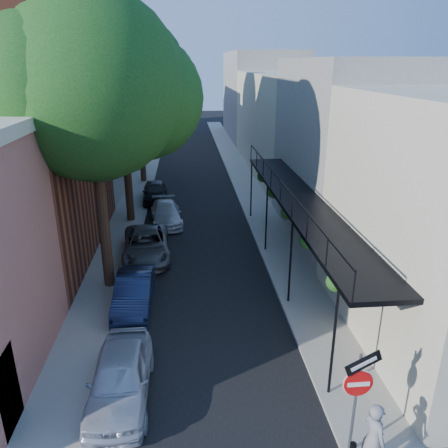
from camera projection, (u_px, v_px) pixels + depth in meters
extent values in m
cube|color=black|center=(192.00, 172.00, 37.22)|extent=(6.00, 64.00, 0.01)
cube|color=gray|center=(144.00, 172.00, 36.87)|extent=(2.00, 64.00, 0.12)
cube|color=gray|center=(238.00, 170.00, 37.53)|extent=(2.00, 64.00, 0.12)
cube|color=beige|center=(7.00, 392.00, 10.71)|extent=(0.10, 1.20, 2.20)
cube|color=gray|center=(80.00, 82.00, 19.08)|extent=(0.06, 7.00, 4.00)
cube|color=gray|center=(65.00, 126.00, 31.17)|extent=(8.00, 12.00, 9.00)
cube|color=#C0B89E|center=(99.00, 102.00, 44.07)|extent=(8.00, 16.00, 10.00)
cube|color=#B3675C|center=(119.00, 101.00, 57.49)|extent=(8.00, 12.00, 8.00)
cube|color=gray|center=(371.00, 151.00, 22.40)|extent=(8.00, 10.00, 9.00)
cube|color=#C0B89E|center=(298.00, 123.00, 36.58)|extent=(8.00, 20.00, 8.00)
cube|color=gray|center=(262.00, 95.00, 53.03)|extent=(8.00, 16.00, 10.00)
cube|color=black|center=(303.00, 202.00, 17.68)|extent=(2.00, 16.00, 0.15)
cube|color=black|center=(281.00, 181.00, 17.29)|extent=(0.05, 16.00, 0.05)
cylinder|color=black|center=(334.00, 341.00, 11.66)|extent=(0.08, 0.08, 3.40)
cylinder|color=black|center=(251.00, 189.00, 25.66)|extent=(0.08, 0.08, 3.40)
sphere|color=#144513|center=(336.00, 282.00, 12.18)|extent=(0.60, 0.60, 0.60)
sphere|color=#144513|center=(288.00, 212.00, 17.79)|extent=(0.60, 0.60, 0.60)
sphere|color=#144513|center=(263.00, 176.00, 23.39)|extent=(0.60, 0.60, 0.60)
cylinder|color=#595B60|center=(354.00, 407.00, 9.90)|extent=(0.07, 0.07, 2.90)
cylinder|color=red|center=(358.00, 384.00, 9.62)|extent=(0.66, 0.04, 0.66)
cube|color=white|center=(359.00, 384.00, 9.59)|extent=(0.50, 0.02, 0.10)
cylinder|color=white|center=(358.00, 383.00, 9.64)|extent=(0.70, 0.02, 0.70)
cube|color=black|center=(363.00, 363.00, 9.43)|extent=(0.89, 0.15, 0.58)
cube|color=white|center=(364.00, 364.00, 9.40)|extent=(0.60, 0.10, 0.31)
cylinder|color=#332014|center=(102.00, 207.00, 17.01)|extent=(0.44, 0.44, 7.00)
sphere|color=#144513|center=(90.00, 86.00, 15.44)|extent=(6.80, 6.80, 6.80)
sphere|color=#144513|center=(142.00, 98.00, 16.71)|extent=(4.76, 4.76, 4.76)
cylinder|color=#332014|center=(127.00, 169.00, 24.60)|extent=(0.44, 0.44, 6.30)
sphere|color=#144513|center=(121.00, 94.00, 23.19)|extent=(6.00, 6.00, 6.00)
sphere|color=#144513|center=(151.00, 102.00, 24.33)|extent=(4.20, 4.20, 4.20)
cylinder|color=#332014|center=(141.00, 135.00, 32.82)|extent=(0.44, 0.44, 7.35)
sphere|color=#144513|center=(136.00, 68.00, 31.18)|extent=(7.00, 7.00, 7.00)
sphere|color=#144513|center=(162.00, 75.00, 32.48)|extent=(4.90, 4.90, 4.90)
imported|color=#AFB4C2|center=(120.00, 377.00, 11.97)|extent=(1.63, 4.03, 1.37)
imported|color=#121B38|center=(134.00, 292.00, 16.52)|extent=(1.35, 3.81, 1.25)
imported|color=#515358|center=(146.00, 245.00, 20.76)|extent=(2.49, 4.81, 1.29)
imported|color=#BBBBBF|center=(166.00, 214.00, 25.19)|extent=(2.09, 4.21, 1.18)
imported|color=black|center=(155.00, 192.00, 29.11)|extent=(1.82, 4.05, 1.35)
imported|color=slate|center=(374.00, 438.00, 9.61)|extent=(0.57, 0.75, 1.82)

